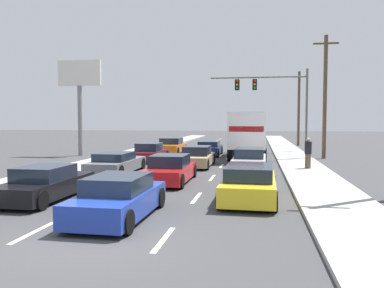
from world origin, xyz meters
TOP-DOWN VIEW (x-y plane):
  - ground_plane at (0.00, 25.00)m, footprint 140.00×140.00m
  - sidewalk_right at (6.55, 20.00)m, footprint 2.60×80.00m
  - sidewalk_left at (-6.55, 20.00)m, footprint 2.60×80.00m
  - lane_markings at (0.00, 22.93)m, footprint 3.54×57.00m
  - car_orange at (-3.41, 23.96)m, footprint 2.02×4.49m
  - car_maroon at (-3.49, 17.38)m, footprint 1.84×4.31m
  - car_gray at (-3.61, 11.31)m, footprint 1.99×4.72m
  - car_black at (-3.63, 4.32)m, footprint 1.84×4.50m
  - car_navy at (0.04, 22.53)m, footprint 1.90×4.23m
  - car_tan at (0.24, 14.95)m, footprint 1.85×4.47m
  - car_red at (-0.06, 8.79)m, footprint 1.89×4.46m
  - car_blue at (-0.07, 2.16)m, footprint 1.89×4.20m
  - box_truck at (3.20, 20.35)m, footprint 2.68×8.15m
  - car_white at (3.48, 12.82)m, footprint 1.90×4.61m
  - car_yellow at (3.61, 5.41)m, footprint 2.00×4.63m
  - traffic_signal_mast at (4.68, 26.94)m, footprint 8.63×0.69m
  - utility_pole_mid at (8.75, 21.33)m, footprint 1.80×0.28m
  - utility_pole_far at (8.40, 36.12)m, footprint 1.80×0.28m
  - roadside_billboard at (-10.09, 20.49)m, footprint 3.58×0.36m
  - pedestrian_near_corner at (6.70, 14.00)m, footprint 0.38×0.38m

SIDE VIEW (x-z plane):
  - ground_plane at x=0.00m, z-range 0.00..0.00m
  - lane_markings at x=0.00m, z-range 0.00..0.01m
  - sidewalk_right at x=6.55m, z-range 0.00..0.14m
  - sidewalk_left at x=-6.55m, z-range 0.00..0.14m
  - car_gray at x=-3.61m, z-range -0.03..1.10m
  - car_navy at x=0.04m, z-range -0.03..1.12m
  - car_black at x=-3.63m, z-range -0.05..1.16m
  - car_red at x=-0.06m, z-range -0.07..1.20m
  - car_tan at x=0.24m, z-range -0.06..1.20m
  - car_maroon at x=-3.49m, z-range -0.07..1.21m
  - car_blue at x=-0.07m, z-range -0.05..1.21m
  - car_yellow at x=3.61m, z-range -0.04..1.21m
  - car_orange at x=-3.41m, z-range -0.07..1.26m
  - car_white at x=3.48m, z-range -0.06..1.28m
  - pedestrian_near_corner at x=6.70m, z-range 0.14..1.87m
  - box_truck at x=3.20m, z-range 0.27..3.65m
  - utility_pole_far at x=8.40m, z-range 0.14..8.38m
  - utility_pole_mid at x=8.75m, z-range 0.14..9.18m
  - roadside_billboard at x=-10.09m, z-range 1.52..9.10m
  - traffic_signal_mast at x=4.68m, z-range 1.73..9.09m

